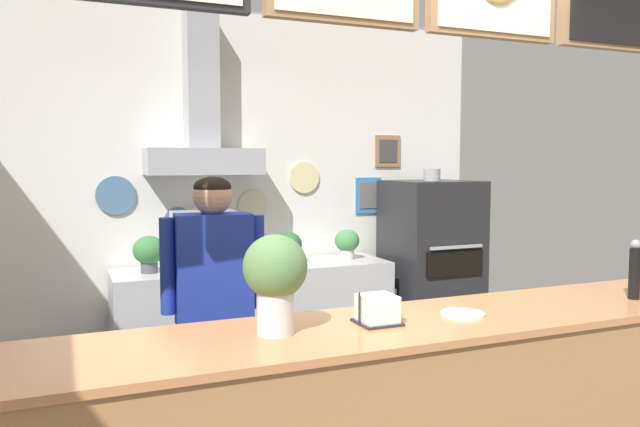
{
  "coord_description": "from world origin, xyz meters",
  "views": [
    {
      "loc": [
        -1.12,
        -2.48,
        1.69
      ],
      "look_at": [
        0.22,
        0.71,
        1.4
      ],
      "focal_mm": 34.47,
      "sensor_mm": 36.0,
      "label": 1
    }
  ],
  "objects_px": {
    "pepper_grinder": "(635,270)",
    "condiment_plate": "(463,314)",
    "potted_oregano": "(347,242)",
    "potted_thyme": "(249,248)",
    "potted_sage": "(289,246)",
    "basil_vase": "(275,278)",
    "espresso_machine": "(205,241)",
    "potted_basil": "(149,252)",
    "shop_worker": "(214,313)",
    "pizza_oven": "(431,271)",
    "napkin_holder": "(378,310)"
  },
  "relations": [
    {
      "from": "potted_basil",
      "to": "pepper_grinder",
      "type": "distance_m",
      "value": 3.1
    },
    {
      "from": "pepper_grinder",
      "to": "shop_worker",
      "type": "bearing_deg",
      "value": 144.66
    },
    {
      "from": "potted_oregano",
      "to": "potted_thyme",
      "type": "height_order",
      "value": "potted_oregano"
    },
    {
      "from": "shop_worker",
      "to": "condiment_plate",
      "type": "bearing_deg",
      "value": 128.51
    },
    {
      "from": "potted_basil",
      "to": "basil_vase",
      "type": "relative_size",
      "value": 0.73
    },
    {
      "from": "potted_oregano",
      "to": "basil_vase",
      "type": "distance_m",
      "value": 2.8
    },
    {
      "from": "potted_oregano",
      "to": "potted_thyme",
      "type": "bearing_deg",
      "value": 178.47
    },
    {
      "from": "pepper_grinder",
      "to": "condiment_plate",
      "type": "height_order",
      "value": "pepper_grinder"
    },
    {
      "from": "pepper_grinder",
      "to": "condiment_plate",
      "type": "distance_m",
      "value": 0.92
    },
    {
      "from": "potted_basil",
      "to": "pepper_grinder",
      "type": "bearing_deg",
      "value": -53.04
    },
    {
      "from": "pepper_grinder",
      "to": "napkin_holder",
      "type": "height_order",
      "value": "pepper_grinder"
    },
    {
      "from": "condiment_plate",
      "to": "espresso_machine",
      "type": "bearing_deg",
      "value": 102.86
    },
    {
      "from": "potted_basil",
      "to": "napkin_holder",
      "type": "bearing_deg",
      "value": -76.73
    },
    {
      "from": "pepper_grinder",
      "to": "basil_vase",
      "type": "relative_size",
      "value": 0.75
    },
    {
      "from": "pizza_oven",
      "to": "potted_sage",
      "type": "bearing_deg",
      "value": 175.22
    },
    {
      "from": "potted_sage",
      "to": "potted_thyme",
      "type": "height_order",
      "value": "potted_sage"
    },
    {
      "from": "potted_thyme",
      "to": "napkin_holder",
      "type": "distance_m",
      "value": 2.45
    },
    {
      "from": "pizza_oven",
      "to": "potted_sage",
      "type": "relative_size",
      "value": 6.62
    },
    {
      "from": "potted_oregano",
      "to": "basil_vase",
      "type": "bearing_deg",
      "value": -120.69
    },
    {
      "from": "potted_sage",
      "to": "potted_thyme",
      "type": "distance_m",
      "value": 0.31
    },
    {
      "from": "pizza_oven",
      "to": "potted_thyme",
      "type": "distance_m",
      "value": 1.58
    },
    {
      "from": "pizza_oven",
      "to": "potted_oregano",
      "type": "distance_m",
      "value": 0.78
    },
    {
      "from": "pizza_oven",
      "to": "potted_basil",
      "type": "height_order",
      "value": "pizza_oven"
    },
    {
      "from": "potted_thyme",
      "to": "condiment_plate",
      "type": "xyz_separation_m",
      "value": [
        0.2,
        -2.46,
        0.04
      ]
    },
    {
      "from": "potted_sage",
      "to": "condiment_plate",
      "type": "height_order",
      "value": "potted_sage"
    },
    {
      "from": "potted_oregano",
      "to": "shop_worker",
      "type": "bearing_deg",
      "value": -137.23
    },
    {
      "from": "potted_sage",
      "to": "potted_oregano",
      "type": "xyz_separation_m",
      "value": [
        0.52,
        0.02,
        -0.0
      ]
    },
    {
      "from": "potted_basil",
      "to": "basil_vase",
      "type": "distance_m",
      "value": 2.4
    },
    {
      "from": "potted_sage",
      "to": "pepper_grinder",
      "type": "relative_size",
      "value": 0.89
    },
    {
      "from": "basil_vase",
      "to": "napkin_holder",
      "type": "bearing_deg",
      "value": -2.19
    },
    {
      "from": "shop_worker",
      "to": "potted_sage",
      "type": "bearing_deg",
      "value": -120.49
    },
    {
      "from": "basil_vase",
      "to": "condiment_plate",
      "type": "relative_size",
      "value": 2.02
    },
    {
      "from": "pizza_oven",
      "to": "napkin_holder",
      "type": "xyz_separation_m",
      "value": [
        -1.74,
        -2.3,
        0.34
      ]
    },
    {
      "from": "potted_sage",
      "to": "basil_vase",
      "type": "relative_size",
      "value": 0.67
    },
    {
      "from": "condiment_plate",
      "to": "napkin_holder",
      "type": "bearing_deg",
      "value": 176.82
    },
    {
      "from": "napkin_holder",
      "to": "condiment_plate",
      "type": "height_order",
      "value": "napkin_holder"
    },
    {
      "from": "shop_worker",
      "to": "napkin_holder",
      "type": "distance_m",
      "value": 1.21
    },
    {
      "from": "pizza_oven",
      "to": "potted_thyme",
      "type": "xyz_separation_m",
      "value": [
        -1.55,
        0.15,
        0.26
      ]
    },
    {
      "from": "potted_oregano",
      "to": "espresso_machine",
      "type": "bearing_deg",
      "value": -178.19
    },
    {
      "from": "napkin_holder",
      "to": "potted_thyme",
      "type": "bearing_deg",
      "value": 85.59
    },
    {
      "from": "potted_thyme",
      "to": "pepper_grinder",
      "type": "relative_size",
      "value": 0.82
    },
    {
      "from": "shop_worker",
      "to": "espresso_machine",
      "type": "distance_m",
      "value": 1.3
    },
    {
      "from": "pizza_oven",
      "to": "basil_vase",
      "type": "xyz_separation_m",
      "value": [
        -2.15,
        -2.28,
        0.5
      ]
    },
    {
      "from": "potted_sage",
      "to": "pepper_grinder",
      "type": "bearing_deg",
      "value": -72.07
    },
    {
      "from": "pepper_grinder",
      "to": "condiment_plate",
      "type": "xyz_separation_m",
      "value": [
        -0.91,
        0.05,
        -0.13
      ]
    },
    {
      "from": "espresso_machine",
      "to": "potted_sage",
      "type": "height_order",
      "value": "espresso_machine"
    },
    {
      "from": "shop_worker",
      "to": "potted_sage",
      "type": "xyz_separation_m",
      "value": [
        0.89,
        1.28,
        0.16
      ]
    },
    {
      "from": "pizza_oven",
      "to": "shop_worker",
      "type": "distance_m",
      "value": 2.43
    },
    {
      "from": "espresso_machine",
      "to": "pepper_grinder",
      "type": "bearing_deg",
      "value": -59.29
    },
    {
      "from": "shop_worker",
      "to": "pepper_grinder",
      "type": "height_order",
      "value": "shop_worker"
    }
  ]
}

